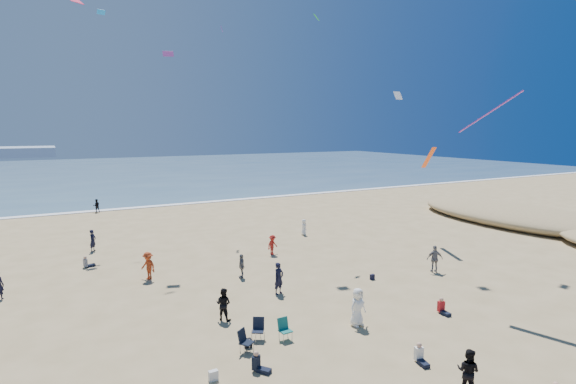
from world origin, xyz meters
TOP-DOWN VIEW (x-y plane):
  - ocean at (0.00, 95.00)m, footprint 220.00×100.00m
  - surf_line at (0.00, 45.00)m, footprint 220.00×1.20m
  - standing_flyers at (2.67, 12.20)m, footprint 26.50×47.79m
  - seated_group at (2.68, 6.13)m, footprint 16.54×25.64m
  - chair_cluster at (-0.20, 6.22)m, footprint 2.74×1.63m
  - white_tote at (-3.15, 4.48)m, footprint 0.35×0.20m
  - black_backpack at (-0.93, 6.29)m, footprint 0.30×0.22m
  - navy_bag at (9.62, 10.76)m, footprint 0.28×0.18m
  - kites_aloft at (9.71, 13.14)m, footprint 39.39×41.49m

SIDE VIEW (x-z plane):
  - ocean at x=0.00m, z-range 0.00..0.06m
  - surf_line at x=0.00m, z-range 0.00..0.08m
  - navy_bag at x=9.62m, z-range 0.00..0.34m
  - black_backpack at x=-0.93m, z-range 0.00..0.38m
  - white_tote at x=-3.15m, z-range 0.00..0.40m
  - seated_group at x=2.68m, z-range 0.00..0.84m
  - chair_cluster at x=-0.20m, z-range 0.00..1.00m
  - standing_flyers at x=2.67m, z-range -0.09..1.79m
  - kites_aloft at x=9.71m, z-range 0.60..29.69m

